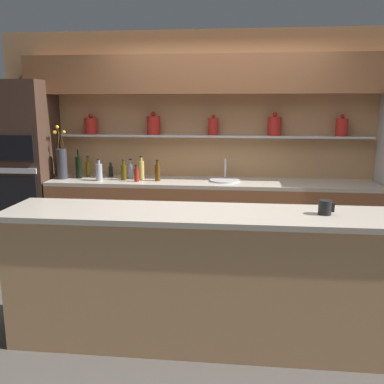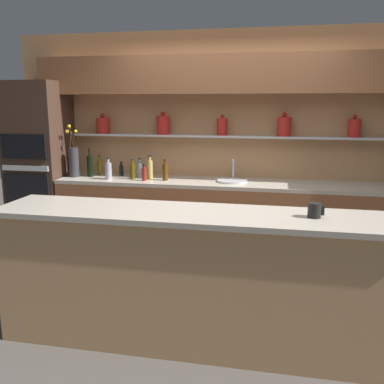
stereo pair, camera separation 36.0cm
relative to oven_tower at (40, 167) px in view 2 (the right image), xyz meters
name	(u,v)px [view 2 (the right image)]	position (x,y,z in m)	size (l,w,h in m)	color
ground_plane	(206,308)	(2.27, -1.24, -1.02)	(12.00, 12.00, 0.00)	#4C4742
back_wall_unit	(229,124)	(2.27, 0.29, 0.53)	(5.20, 0.44, 2.60)	tan
back_counter_unit	(217,221)	(2.19, 0.00, -0.56)	(3.68, 0.62, 0.92)	brown
island_counter	(194,279)	(2.27, -1.79, -0.50)	(2.94, 0.61, 1.02)	tan
oven_tower	(40,167)	(0.00, 0.00, 0.00)	(0.66, 0.64, 2.03)	#3D281E
flower_vase	(74,161)	(0.47, -0.04, 0.09)	(0.17, 0.13, 0.62)	#2D2D33
sink_fixture	(232,180)	(2.35, 0.01, -0.08)	(0.34, 0.34, 0.25)	#B7B7BC
bottle_sauce_0	(144,174)	(1.37, -0.13, -0.02)	(0.05, 0.05, 0.19)	maroon
bottle_spirit_1	(140,170)	(1.25, 0.08, 0.00)	(0.07, 0.07, 0.23)	gray
bottle_spirit_2	(108,170)	(0.93, -0.11, 0.00)	(0.08, 0.08, 0.25)	gray
bottle_oil_3	(132,171)	(1.20, -0.04, 0.00)	(0.06, 0.06, 0.23)	#47380A
bottle_spirit_4	(150,169)	(1.39, 0.02, 0.02)	(0.07, 0.07, 0.27)	tan
bottle_spirit_5	(165,172)	(1.59, -0.06, 0.00)	(0.06, 0.06, 0.24)	#4C2D0C
bottle_sauce_6	(121,170)	(0.98, 0.16, -0.03)	(0.05, 0.05, 0.17)	black
bottle_oil_7	(100,167)	(0.71, 0.15, 0.00)	(0.05, 0.05, 0.24)	brown
bottle_wine_8	(90,166)	(0.65, 0.01, 0.04)	(0.07, 0.07, 0.34)	black
coffee_mug	(315,210)	(3.10, -1.77, 0.05)	(0.11, 0.09, 0.10)	black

